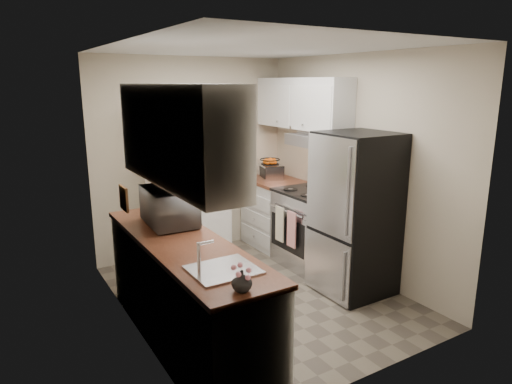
# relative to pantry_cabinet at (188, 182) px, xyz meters

# --- Properties ---
(ground) EXTENTS (3.20, 3.20, 0.00)m
(ground) POSITION_rel_pantry_cabinet_xyz_m (0.20, -1.32, -1.00)
(ground) COLOR #665B4C
(ground) RESTS_ON ground
(room_shell) EXTENTS (2.64, 3.24, 2.52)m
(room_shell) POSITION_rel_pantry_cabinet_xyz_m (0.18, -1.32, 0.63)
(room_shell) COLOR beige
(room_shell) RESTS_ON ground
(pantry_cabinet) EXTENTS (0.90, 0.55, 2.00)m
(pantry_cabinet) POSITION_rel_pantry_cabinet_xyz_m (0.00, 0.00, 0.00)
(pantry_cabinet) COLOR silver
(pantry_cabinet) RESTS_ON ground
(base_cabinet_left) EXTENTS (0.60, 2.30, 0.88)m
(base_cabinet_left) POSITION_rel_pantry_cabinet_xyz_m (-0.79, -1.75, -0.56)
(base_cabinet_left) COLOR silver
(base_cabinet_left) RESTS_ON ground
(countertop_left) EXTENTS (0.63, 2.33, 0.04)m
(countertop_left) POSITION_rel_pantry_cabinet_xyz_m (-0.79, -1.75, -0.10)
(countertop_left) COLOR brown
(countertop_left) RESTS_ON base_cabinet_left
(base_cabinet_right) EXTENTS (0.60, 0.80, 0.88)m
(base_cabinet_right) POSITION_rel_pantry_cabinet_xyz_m (1.19, -0.12, -0.56)
(base_cabinet_right) COLOR silver
(base_cabinet_right) RESTS_ON ground
(countertop_right) EXTENTS (0.63, 0.83, 0.04)m
(countertop_right) POSITION_rel_pantry_cabinet_xyz_m (1.19, -0.12, -0.10)
(countertop_right) COLOR brown
(countertop_right) RESTS_ON base_cabinet_right
(electric_range) EXTENTS (0.71, 0.78, 1.13)m
(electric_range) POSITION_rel_pantry_cabinet_xyz_m (1.17, -0.93, -0.52)
(electric_range) COLOR #B7B7BC
(electric_range) RESTS_ON ground
(refrigerator) EXTENTS (0.70, 0.72, 1.70)m
(refrigerator) POSITION_rel_pantry_cabinet_xyz_m (1.14, -1.73, -0.15)
(refrigerator) COLOR #B7B7BC
(refrigerator) RESTS_ON ground
(microwave) EXTENTS (0.44, 0.62, 0.33)m
(microwave) POSITION_rel_pantry_cabinet_xyz_m (-0.71, -1.26, 0.09)
(microwave) COLOR #ADADB2
(microwave) RESTS_ON countertop_left
(wine_bottle) EXTENTS (0.07, 0.07, 0.26)m
(wine_bottle) POSITION_rel_pantry_cabinet_xyz_m (-0.75, -0.80, 0.05)
(wine_bottle) COLOR black
(wine_bottle) RESTS_ON countertop_left
(flower_vase) EXTENTS (0.16, 0.16, 0.14)m
(flower_vase) POSITION_rel_pantry_cabinet_xyz_m (-0.83, -2.81, -0.01)
(flower_vase) COLOR white
(flower_vase) RESTS_ON countertop_left
(cutting_board) EXTENTS (0.10, 0.25, 0.32)m
(cutting_board) POSITION_rel_pantry_cabinet_xyz_m (-0.62, -0.68, 0.08)
(cutting_board) COLOR #4E8036
(cutting_board) RESTS_ON countertop_left
(toaster_oven) EXTENTS (0.34, 0.39, 0.19)m
(toaster_oven) POSITION_rel_pantry_cabinet_xyz_m (1.18, -0.05, 0.02)
(toaster_oven) COLOR silver
(toaster_oven) RESTS_ON countertop_right
(fruit_basket) EXTENTS (0.27, 0.27, 0.11)m
(fruit_basket) POSITION_rel_pantry_cabinet_xyz_m (1.17, -0.03, 0.17)
(fruit_basket) COLOR orange
(fruit_basket) RESTS_ON toaster_oven
(kitchen_mat) EXTENTS (0.51, 0.78, 0.01)m
(kitchen_mat) POSITION_rel_pantry_cabinet_xyz_m (0.30, -0.81, -0.99)
(kitchen_mat) COLOR tan
(kitchen_mat) RESTS_ON ground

